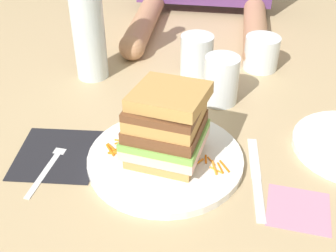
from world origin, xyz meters
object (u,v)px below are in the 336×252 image
object	(u,v)px
water_bottle	(86,13)
empty_tumbler_1	(262,53)
knife	(256,179)
empty_tumbler_0	(197,56)
napkin_dark	(58,154)
fork	(52,161)
sandwich	(165,126)
juice_glass	(221,82)
napkin_pink	(298,209)
main_plate	(165,159)

from	to	relation	value
water_bottle	empty_tumbler_1	xyz separation A→B (m)	(0.37, 0.09, -0.11)
knife	empty_tumbler_0	world-z (taller)	empty_tumbler_0
napkin_dark	fork	size ratio (longest dim) A/B	0.86
sandwich	empty_tumbler_1	xyz separation A→B (m)	(0.16, 0.36, -0.04)
napkin_dark	empty_tumbler_1	bearing A→B (deg)	46.56
sandwich	juice_glass	world-z (taller)	sandwich
water_bottle	empty_tumbler_0	size ratio (longest dim) A/B	3.52
sandwich	empty_tumbler_0	world-z (taller)	sandwich
sandwich	juice_glass	size ratio (longest dim) A/B	1.41
napkin_dark	juice_glass	world-z (taller)	juice_glass
sandwich	empty_tumbler_1	world-z (taller)	sandwich
water_bottle	empty_tumbler_0	distance (m)	0.25
napkin_dark	juice_glass	bearing A→B (deg)	38.77
juice_glass	empty_tumbler_1	xyz separation A→B (m)	(0.08, 0.16, -0.01)
napkin_pink	sandwich	bearing A→B (deg)	159.67
main_plate	sandwich	world-z (taller)	sandwich
main_plate	knife	world-z (taller)	main_plate
main_plate	juice_glass	bearing A→B (deg)	68.77
napkin_pink	juice_glass	bearing A→B (deg)	114.74
napkin_dark	sandwich	bearing A→B (deg)	2.58
knife	empty_tumbler_0	distance (m)	0.36
napkin_pink	main_plate	bearing A→B (deg)	159.89
empty_tumbler_0	empty_tumbler_1	bearing A→B (deg)	19.47
main_plate	knife	distance (m)	0.15
napkin_dark	water_bottle	bearing A→B (deg)	93.74
main_plate	napkin_dark	world-z (taller)	main_plate
main_plate	empty_tumbler_1	world-z (taller)	empty_tumbler_1
empty_tumbler_1	napkin_dark	bearing A→B (deg)	-133.44
empty_tumbler_0	empty_tumbler_1	distance (m)	0.15
sandwich	fork	world-z (taller)	sandwich
main_plate	knife	size ratio (longest dim) A/B	1.30
fork	empty_tumbler_0	distance (m)	0.41
fork	empty_tumbler_1	distance (m)	0.53
sandwich	napkin_pink	world-z (taller)	sandwich
napkin_dark	knife	distance (m)	0.34
empty_tumbler_0	empty_tumbler_1	size ratio (longest dim) A/B	1.18
juice_glass	napkin_pink	world-z (taller)	juice_glass
sandwich	napkin_dark	size ratio (longest dim) A/B	0.96
empty_tumbler_0	napkin_dark	bearing A→B (deg)	-123.05
water_bottle	empty_tumbler_1	distance (m)	0.40
fork	empty_tumbler_1	size ratio (longest dim) A/B	2.13
fork	empty_tumbler_1	world-z (taller)	empty_tumbler_1
knife	water_bottle	distance (m)	0.48
fork	knife	xyz separation A→B (m)	(0.34, 0.01, -0.00)
water_bottle	empty_tumbler_0	bearing A→B (deg)	10.25
sandwich	napkin_pink	bearing A→B (deg)	-20.33
main_plate	fork	xyz separation A→B (m)	(-0.19, -0.03, -0.00)
knife	main_plate	bearing A→B (deg)	172.31
napkin_dark	water_bottle	xyz separation A→B (m)	(-0.02, 0.28, 0.15)
napkin_dark	knife	bearing A→B (deg)	-2.17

